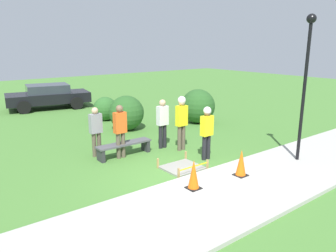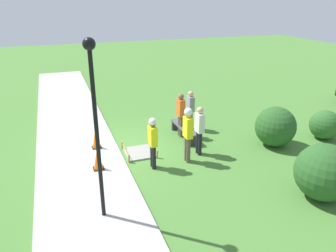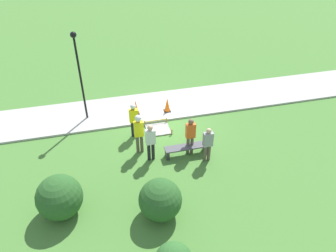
{
  "view_description": "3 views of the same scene",
  "coord_description": "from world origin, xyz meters",
  "px_view_note": "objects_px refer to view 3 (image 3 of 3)",
  "views": [
    {
      "loc": [
        -5.52,
        -6.49,
        3.71
      ],
      "look_at": [
        0.93,
        1.93,
        1.02
      ],
      "focal_mm": 35.0,
      "sensor_mm": 36.0,
      "label": 1
    },
    {
      "loc": [
        10.88,
        -1.95,
        5.34
      ],
      "look_at": [
        0.15,
        1.89,
        0.77
      ],
      "focal_mm": 35.0,
      "sensor_mm": 36.0,
      "label": 2
    },
    {
      "loc": [
        3.14,
        13.23,
        9.35
      ],
      "look_at": [
        0.36,
        2.07,
        1.19
      ],
      "focal_mm": 35.0,
      "sensor_mm": 36.0,
      "label": 3
    }
  ],
  "objects_px": {
    "bystander_in_gray_shirt": "(151,141)",
    "bystander_in_white_shirt": "(208,143)",
    "park_bench": "(187,149)",
    "traffic_cone_near_patch": "(167,105)",
    "worker_supervisor": "(139,130)",
    "worker_assistant": "(134,117)",
    "traffic_cone_far_patch": "(136,107)",
    "lamppost_near": "(78,66)",
    "bystander_in_orange_shirt": "(190,134)"
  },
  "relations": [
    {
      "from": "bystander_in_gray_shirt",
      "to": "bystander_in_white_shirt",
      "type": "xyz_separation_m",
      "value": [
        -2.29,
        0.64,
        -0.07
      ]
    },
    {
      "from": "park_bench",
      "to": "bystander_in_white_shirt",
      "type": "bearing_deg",
      "value": 142.05
    },
    {
      "from": "traffic_cone_near_patch",
      "to": "bystander_in_white_shirt",
      "type": "relative_size",
      "value": 0.46
    },
    {
      "from": "worker_supervisor",
      "to": "worker_assistant",
      "type": "bearing_deg",
      "value": -88.65
    },
    {
      "from": "park_bench",
      "to": "bystander_in_gray_shirt",
      "type": "height_order",
      "value": "bystander_in_gray_shirt"
    },
    {
      "from": "traffic_cone_far_patch",
      "to": "bystander_in_white_shirt",
      "type": "relative_size",
      "value": 0.45
    },
    {
      "from": "traffic_cone_near_patch",
      "to": "bystander_in_gray_shirt",
      "type": "xyz_separation_m",
      "value": [
        1.56,
        3.42,
        0.54
      ]
    },
    {
      "from": "traffic_cone_far_patch",
      "to": "lamppost_near",
      "type": "xyz_separation_m",
      "value": [
        2.47,
        -0.23,
        2.48
      ]
    },
    {
      "from": "worker_supervisor",
      "to": "bystander_in_white_shirt",
      "type": "xyz_separation_m",
      "value": [
        -2.67,
        1.24,
        -0.24
      ]
    },
    {
      "from": "worker_supervisor",
      "to": "worker_assistant",
      "type": "height_order",
      "value": "worker_supervisor"
    },
    {
      "from": "park_bench",
      "to": "bystander_in_gray_shirt",
      "type": "distance_m",
      "value": 1.7
    },
    {
      "from": "traffic_cone_far_patch",
      "to": "worker_assistant",
      "type": "height_order",
      "value": "worker_assistant"
    },
    {
      "from": "worker_assistant",
      "to": "lamppost_near",
      "type": "height_order",
      "value": "lamppost_near"
    },
    {
      "from": "traffic_cone_far_patch",
      "to": "worker_assistant",
      "type": "xyz_separation_m",
      "value": [
        0.35,
        1.75,
        0.57
      ]
    },
    {
      "from": "worker_assistant",
      "to": "bystander_in_gray_shirt",
      "type": "distance_m",
      "value": 1.88
    },
    {
      "from": "worker_assistant",
      "to": "bystander_in_white_shirt",
      "type": "xyz_separation_m",
      "value": [
        -2.7,
        2.48,
        -0.1
      ]
    },
    {
      "from": "traffic_cone_near_patch",
      "to": "bystander_in_orange_shirt",
      "type": "bearing_deg",
      "value": 93.01
    },
    {
      "from": "traffic_cone_far_patch",
      "to": "bystander_in_orange_shirt",
      "type": "relative_size",
      "value": 0.42
    },
    {
      "from": "worker_assistant",
      "to": "bystander_in_orange_shirt",
      "type": "distance_m",
      "value": 2.81
    },
    {
      "from": "traffic_cone_near_patch",
      "to": "lamppost_near",
      "type": "xyz_separation_m",
      "value": [
        4.08,
        -0.41,
        2.47
      ]
    },
    {
      "from": "traffic_cone_near_patch",
      "to": "traffic_cone_far_patch",
      "type": "bearing_deg",
      "value": -6.11
    },
    {
      "from": "worker_assistant",
      "to": "worker_supervisor",
      "type": "bearing_deg",
      "value": 91.35
    },
    {
      "from": "traffic_cone_far_patch",
      "to": "bystander_in_white_shirt",
      "type": "height_order",
      "value": "bystander_in_white_shirt"
    },
    {
      "from": "traffic_cone_far_patch",
      "to": "lamppost_near",
      "type": "distance_m",
      "value": 3.5
    },
    {
      "from": "bystander_in_orange_shirt",
      "to": "bystander_in_white_shirt",
      "type": "xyz_separation_m",
      "value": [
        -0.55,
        0.66,
        -0.07
      ]
    },
    {
      "from": "bystander_in_orange_shirt",
      "to": "lamppost_near",
      "type": "relative_size",
      "value": 0.4
    },
    {
      "from": "traffic_cone_near_patch",
      "to": "worker_assistant",
      "type": "xyz_separation_m",
      "value": [
        1.97,
        1.58,
        0.57
      ]
    },
    {
      "from": "traffic_cone_near_patch",
      "to": "bystander_in_orange_shirt",
      "type": "xyz_separation_m",
      "value": [
        -0.18,
        3.4,
        0.54
      ]
    },
    {
      "from": "park_bench",
      "to": "bystander_in_white_shirt",
      "type": "xyz_separation_m",
      "value": [
        -0.73,
        0.57,
        0.61
      ]
    },
    {
      "from": "traffic_cone_near_patch",
      "to": "traffic_cone_far_patch",
      "type": "distance_m",
      "value": 1.63
    },
    {
      "from": "traffic_cone_far_patch",
      "to": "bystander_in_gray_shirt",
      "type": "bearing_deg",
      "value": 91.01
    },
    {
      "from": "traffic_cone_near_patch",
      "to": "traffic_cone_far_patch",
      "type": "xyz_separation_m",
      "value": [
        1.62,
        -0.17,
        -0.01
      ]
    },
    {
      "from": "worker_supervisor",
      "to": "worker_assistant",
      "type": "relative_size",
      "value": 1.1
    },
    {
      "from": "worker_supervisor",
      "to": "bystander_in_orange_shirt",
      "type": "bearing_deg",
      "value": 164.5
    },
    {
      "from": "bystander_in_orange_shirt",
      "to": "traffic_cone_far_patch",
      "type": "bearing_deg",
      "value": -63.3
    },
    {
      "from": "park_bench",
      "to": "lamppost_near",
      "type": "relative_size",
      "value": 0.43
    },
    {
      "from": "bystander_in_gray_shirt",
      "to": "worker_assistant",
      "type": "bearing_deg",
      "value": -77.41
    },
    {
      "from": "park_bench",
      "to": "lamppost_near",
      "type": "distance_m",
      "value": 6.22
    },
    {
      "from": "traffic_cone_near_patch",
      "to": "lamppost_near",
      "type": "distance_m",
      "value": 4.79
    },
    {
      "from": "bystander_in_orange_shirt",
      "to": "worker_supervisor",
      "type": "bearing_deg",
      "value": -15.5
    },
    {
      "from": "park_bench",
      "to": "bystander_in_orange_shirt",
      "type": "relative_size",
      "value": 1.08
    },
    {
      "from": "park_bench",
      "to": "worker_supervisor",
      "type": "height_order",
      "value": "worker_supervisor"
    },
    {
      "from": "traffic_cone_near_patch",
      "to": "worker_assistant",
      "type": "height_order",
      "value": "worker_assistant"
    },
    {
      "from": "bystander_in_orange_shirt",
      "to": "bystander_in_white_shirt",
      "type": "relative_size",
      "value": 1.07
    },
    {
      "from": "worker_supervisor",
      "to": "worker_assistant",
      "type": "distance_m",
      "value": 1.24
    },
    {
      "from": "worker_assistant",
      "to": "bystander_in_orange_shirt",
      "type": "bearing_deg",
      "value": 139.66
    },
    {
      "from": "park_bench",
      "to": "lamppost_near",
      "type": "bearing_deg",
      "value": -43.61
    },
    {
      "from": "park_bench",
      "to": "worker_supervisor",
      "type": "distance_m",
      "value": 2.22
    },
    {
      "from": "traffic_cone_far_patch",
      "to": "park_bench",
      "type": "distance_m",
      "value": 4.01
    },
    {
      "from": "traffic_cone_near_patch",
      "to": "park_bench",
      "type": "xyz_separation_m",
      "value": [
        -0.0,
        3.49,
        -0.15
      ]
    }
  ]
}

